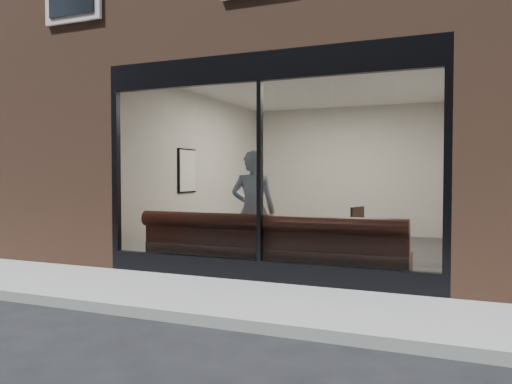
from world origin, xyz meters
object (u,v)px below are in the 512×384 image
at_px(banquette, 270,261).
at_px(cafe_chair_right, 347,247).
at_px(cafe_table_left, 231,219).
at_px(cafe_table_right, 340,225).
at_px(cafe_chair_left, 246,240).
at_px(person, 253,211).

relative_size(banquette, cafe_chair_right, 8.70).
distance_m(cafe_table_left, cafe_table_right, 2.03).
bearing_deg(cafe_chair_right, cafe_chair_left, 12.60).
bearing_deg(cafe_table_right, person, -165.09).
bearing_deg(banquette, cafe_chair_right, 67.18).
relative_size(banquette, cafe_chair_left, 9.70).
bearing_deg(cafe_chair_right, person, 70.38).
distance_m(person, cafe_chair_left, 2.03).
bearing_deg(banquette, cafe_table_right, 31.07).
height_order(cafe_chair_left, cafe_chair_right, cafe_chair_right).
xyz_separation_m(cafe_table_left, cafe_chair_right, (1.84, 0.87, -0.50)).
relative_size(person, cafe_table_left, 3.09).
xyz_separation_m(banquette, cafe_chair_left, (-1.22, 1.91, 0.01)).
height_order(person, cafe_table_right, person).
bearing_deg(cafe_chair_left, cafe_table_right, 171.93).
distance_m(banquette, cafe_chair_left, 2.27).
bearing_deg(person, banquette, 136.95).
distance_m(banquette, cafe_table_left, 1.52).
bearing_deg(cafe_table_left, person, -45.65).
distance_m(cafe_table_right, cafe_chair_left, 2.58).
distance_m(cafe_chair_left, cafe_chair_right, 1.99).
xyz_separation_m(cafe_table_left, cafe_table_right, (1.99, -0.40, 0.00)).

